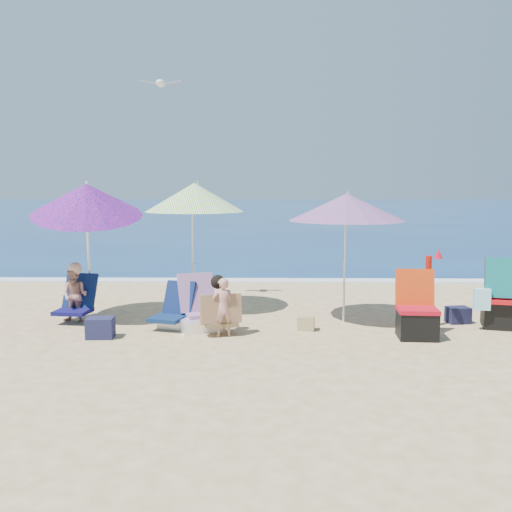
{
  "coord_description": "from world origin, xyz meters",
  "views": [
    {
      "loc": [
        -0.16,
        -7.6,
        2.17
      ],
      "look_at": [
        -0.3,
        1.0,
        1.1
      ],
      "focal_mm": 39.49,
      "sensor_mm": 36.0,
      "label": 1
    }
  ],
  "objects_px": {
    "chair_rainbow": "(200,314)",
    "person_left": "(75,295)",
    "umbrella_blue": "(87,200)",
    "person_center": "(221,307)",
    "umbrella_turquoise": "(347,207)",
    "camp_chair_right": "(503,302)",
    "chair_navy": "(176,315)",
    "camp_chair_left": "(417,318)",
    "umbrella_striped": "(195,197)",
    "seagull": "(161,83)",
    "furled_umbrella": "(430,285)"
  },
  "relations": [
    {
      "from": "camp_chair_left",
      "to": "person_center",
      "type": "xyz_separation_m",
      "value": [
        -2.82,
        0.06,
        0.13
      ]
    },
    {
      "from": "umbrella_blue",
      "to": "person_left",
      "type": "relative_size",
      "value": 2.49
    },
    {
      "from": "chair_navy",
      "to": "person_left",
      "type": "height_order",
      "value": "person_left"
    },
    {
      "from": "chair_rainbow",
      "to": "person_left",
      "type": "distance_m",
      "value": 2.09
    },
    {
      "from": "camp_chair_left",
      "to": "chair_rainbow",
      "type": "bearing_deg",
      "value": 171.36
    },
    {
      "from": "chair_rainbow",
      "to": "person_center",
      "type": "height_order",
      "value": "person_center"
    },
    {
      "from": "camp_chair_left",
      "to": "umbrella_striped",
      "type": "bearing_deg",
      "value": 153.55
    },
    {
      "from": "person_center",
      "to": "chair_navy",
      "type": "bearing_deg",
      "value": 146.6
    },
    {
      "from": "camp_chair_right",
      "to": "person_center",
      "type": "relative_size",
      "value": 1.27
    },
    {
      "from": "umbrella_turquoise",
      "to": "person_center",
      "type": "relative_size",
      "value": 2.53
    },
    {
      "from": "person_center",
      "to": "camp_chair_left",
      "type": "bearing_deg",
      "value": -1.25
    },
    {
      "from": "camp_chair_right",
      "to": "chair_rainbow",
      "type": "bearing_deg",
      "value": -178.64
    },
    {
      "from": "camp_chair_left",
      "to": "person_left",
      "type": "xyz_separation_m",
      "value": [
        -5.23,
        0.88,
        0.15
      ]
    },
    {
      "from": "chair_rainbow",
      "to": "camp_chair_right",
      "type": "distance_m",
      "value": 4.67
    },
    {
      "from": "umbrella_turquoise",
      "to": "camp_chair_left",
      "type": "xyz_separation_m",
      "value": [
        0.9,
        -0.93,
        -1.55
      ]
    },
    {
      "from": "chair_navy",
      "to": "umbrella_blue",
      "type": "bearing_deg",
      "value": 165.04
    },
    {
      "from": "camp_chair_left",
      "to": "seagull",
      "type": "height_order",
      "value": "seagull"
    },
    {
      "from": "furled_umbrella",
      "to": "person_center",
      "type": "xyz_separation_m",
      "value": [
        -3.15,
        -0.5,
        -0.25
      ]
    },
    {
      "from": "chair_navy",
      "to": "camp_chair_right",
      "type": "relative_size",
      "value": 0.71
    },
    {
      "from": "umbrella_striped",
      "to": "umbrella_turquoise",
      "type": "bearing_deg",
      "value": -17.01
    },
    {
      "from": "umbrella_striped",
      "to": "umbrella_blue",
      "type": "height_order",
      "value": "umbrella_blue"
    },
    {
      "from": "umbrella_blue",
      "to": "umbrella_turquoise",
      "type": "bearing_deg",
      "value": -0.16
    },
    {
      "from": "umbrella_turquoise",
      "to": "chair_navy",
      "type": "distance_m",
      "value": 3.15
    },
    {
      "from": "umbrella_blue",
      "to": "seagull",
      "type": "bearing_deg",
      "value": 55.82
    },
    {
      "from": "chair_navy",
      "to": "camp_chair_left",
      "type": "height_order",
      "value": "camp_chair_left"
    },
    {
      "from": "camp_chair_right",
      "to": "seagull",
      "type": "xyz_separation_m",
      "value": [
        -5.53,
        1.75,
        3.59
      ]
    },
    {
      "from": "person_center",
      "to": "seagull",
      "type": "bearing_deg",
      "value": 118.36
    },
    {
      "from": "camp_chair_left",
      "to": "person_left",
      "type": "relative_size",
      "value": 1.01
    },
    {
      "from": "camp_chair_right",
      "to": "umbrella_blue",
      "type": "bearing_deg",
      "value": 176.97
    },
    {
      "from": "camp_chair_right",
      "to": "person_center",
      "type": "xyz_separation_m",
      "value": [
        -4.29,
        -0.53,
        0.02
      ]
    },
    {
      "from": "chair_navy",
      "to": "person_center",
      "type": "height_order",
      "value": "person_center"
    },
    {
      "from": "umbrella_blue",
      "to": "person_center",
      "type": "height_order",
      "value": "umbrella_blue"
    },
    {
      "from": "chair_rainbow",
      "to": "chair_navy",
      "type": "bearing_deg",
      "value": 169.98
    },
    {
      "from": "person_center",
      "to": "camp_chair_right",
      "type": "bearing_deg",
      "value": 7.08
    },
    {
      "from": "umbrella_turquoise",
      "to": "chair_rainbow",
      "type": "relative_size",
      "value": 2.23
    },
    {
      "from": "furled_umbrella",
      "to": "camp_chair_left",
      "type": "distance_m",
      "value": 0.76
    },
    {
      "from": "umbrella_turquoise",
      "to": "seagull",
      "type": "xyz_separation_m",
      "value": [
        -3.15,
        1.42,
        2.15
      ]
    },
    {
      "from": "umbrella_striped",
      "to": "camp_chair_right",
      "type": "relative_size",
      "value": 2.04
    },
    {
      "from": "furled_umbrella",
      "to": "person_left",
      "type": "xyz_separation_m",
      "value": [
        -5.56,
        0.32,
        -0.24
      ]
    },
    {
      "from": "camp_chair_left",
      "to": "seagull",
      "type": "xyz_separation_m",
      "value": [
        -4.05,
        2.35,
        3.7
      ]
    },
    {
      "from": "camp_chair_right",
      "to": "seagull",
      "type": "relative_size",
      "value": 1.49
    },
    {
      "from": "camp_chair_right",
      "to": "person_left",
      "type": "distance_m",
      "value": 6.71
    },
    {
      "from": "seagull",
      "to": "umbrella_blue",
      "type": "bearing_deg",
      "value": -124.18
    },
    {
      "from": "chair_navy",
      "to": "camp_chair_left",
      "type": "bearing_deg",
      "value": -8.78
    },
    {
      "from": "chair_rainbow",
      "to": "person_left",
      "type": "bearing_deg",
      "value": 168.95
    },
    {
      "from": "umbrella_turquoise",
      "to": "chair_navy",
      "type": "xyz_separation_m",
      "value": [
        -2.66,
        -0.38,
        -1.66
      ]
    },
    {
      "from": "camp_chair_right",
      "to": "furled_umbrella",
      "type": "bearing_deg",
      "value": -178.41
    },
    {
      "from": "camp_chair_left",
      "to": "person_center",
      "type": "distance_m",
      "value": 2.82
    },
    {
      "from": "umbrella_turquoise",
      "to": "camp_chair_right",
      "type": "distance_m",
      "value": 2.8
    },
    {
      "from": "person_center",
      "to": "person_left",
      "type": "distance_m",
      "value": 2.55
    }
  ]
}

